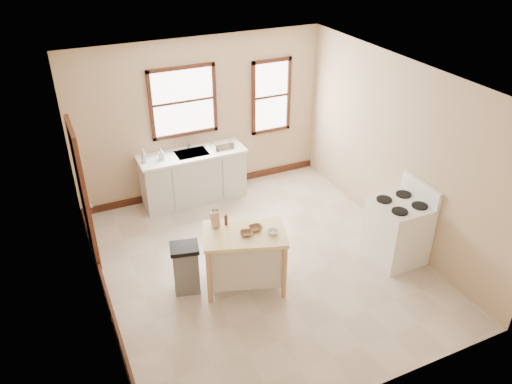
{
  "coord_description": "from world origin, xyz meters",
  "views": [
    {
      "loc": [
        -2.52,
        -5.31,
        4.67
      ],
      "look_at": [
        0.09,
        0.4,
        1.0
      ],
      "focal_mm": 35.0,
      "sensor_mm": 36.0,
      "label": 1
    }
  ],
  "objects_px": {
    "pepper_grinder": "(226,220)",
    "bowl_c": "(273,232)",
    "soap_bottle_a": "(144,156)",
    "trash_bin": "(186,268)",
    "kitchen_island": "(245,260)",
    "knife_block": "(215,220)",
    "soap_bottle_b": "(161,154)",
    "bowl_a": "(246,233)",
    "dish_rack": "(222,146)",
    "gas_stove": "(398,223)",
    "bowl_b": "(256,228)"
  },
  "relations": [
    {
      "from": "soap_bottle_a",
      "to": "trash_bin",
      "type": "xyz_separation_m",
      "value": [
        -0.05,
        -2.28,
        -0.67
      ]
    },
    {
      "from": "soap_bottle_b",
      "to": "trash_bin",
      "type": "relative_size",
      "value": 0.25
    },
    {
      "from": "bowl_a",
      "to": "bowl_b",
      "type": "xyz_separation_m",
      "value": [
        0.16,
        0.06,
        0.0
      ]
    },
    {
      "from": "soap_bottle_b",
      "to": "bowl_b",
      "type": "xyz_separation_m",
      "value": [
        0.59,
        -2.51,
        -0.1
      ]
    },
    {
      "from": "dish_rack",
      "to": "bowl_a",
      "type": "height_order",
      "value": "dish_rack"
    },
    {
      "from": "dish_rack",
      "to": "knife_block",
      "type": "xyz_separation_m",
      "value": [
        -0.96,
        -2.19,
        0.03
      ]
    },
    {
      "from": "dish_rack",
      "to": "trash_bin",
      "type": "xyz_separation_m",
      "value": [
        -1.42,
        -2.23,
        -0.6
      ]
    },
    {
      "from": "bowl_c",
      "to": "pepper_grinder",
      "type": "bearing_deg",
      "value": 136.41
    },
    {
      "from": "pepper_grinder",
      "to": "bowl_c",
      "type": "relative_size",
      "value": 1.0
    },
    {
      "from": "kitchen_island",
      "to": "trash_bin",
      "type": "bearing_deg",
      "value": -179.74
    },
    {
      "from": "dish_rack",
      "to": "pepper_grinder",
      "type": "distance_m",
      "value": 2.35
    },
    {
      "from": "knife_block",
      "to": "bowl_a",
      "type": "height_order",
      "value": "knife_block"
    },
    {
      "from": "soap_bottle_b",
      "to": "kitchen_island",
      "type": "distance_m",
      "value": 2.62
    },
    {
      "from": "bowl_a",
      "to": "bowl_c",
      "type": "relative_size",
      "value": 1.12
    },
    {
      "from": "soap_bottle_b",
      "to": "bowl_a",
      "type": "xyz_separation_m",
      "value": [
        0.43,
        -2.57,
        -0.1
      ]
    },
    {
      "from": "trash_bin",
      "to": "soap_bottle_a",
      "type": "bearing_deg",
      "value": 101.77
    },
    {
      "from": "knife_block",
      "to": "bowl_a",
      "type": "distance_m",
      "value": 0.47
    },
    {
      "from": "soap_bottle_a",
      "to": "knife_block",
      "type": "xyz_separation_m",
      "value": [
        0.42,
        -2.23,
        -0.05
      ]
    },
    {
      "from": "dish_rack",
      "to": "gas_stove",
      "type": "height_order",
      "value": "gas_stove"
    },
    {
      "from": "knife_block",
      "to": "trash_bin",
      "type": "distance_m",
      "value": 0.78
    },
    {
      "from": "kitchen_island",
      "to": "gas_stove",
      "type": "relative_size",
      "value": 0.9
    },
    {
      "from": "soap_bottle_b",
      "to": "bowl_b",
      "type": "distance_m",
      "value": 2.58
    },
    {
      "from": "soap_bottle_a",
      "to": "bowl_b",
      "type": "distance_m",
      "value": 2.68
    },
    {
      "from": "bowl_c",
      "to": "gas_stove",
      "type": "relative_size",
      "value": 0.12
    },
    {
      "from": "soap_bottle_a",
      "to": "trash_bin",
      "type": "bearing_deg",
      "value": -107.13
    },
    {
      "from": "kitchen_island",
      "to": "pepper_grinder",
      "type": "xyz_separation_m",
      "value": [
        -0.15,
        0.28,
        0.52
      ]
    },
    {
      "from": "soap_bottle_a",
      "to": "kitchen_island",
      "type": "height_order",
      "value": "soap_bottle_a"
    },
    {
      "from": "bowl_a",
      "to": "trash_bin",
      "type": "height_order",
      "value": "bowl_a"
    },
    {
      "from": "soap_bottle_b",
      "to": "bowl_b",
      "type": "height_order",
      "value": "soap_bottle_b"
    },
    {
      "from": "gas_stove",
      "to": "bowl_a",
      "type": "bearing_deg",
      "value": 173.08
    },
    {
      "from": "bowl_a",
      "to": "gas_stove",
      "type": "bearing_deg",
      "value": -6.92
    },
    {
      "from": "soap_bottle_b",
      "to": "pepper_grinder",
      "type": "height_order",
      "value": "soap_bottle_b"
    },
    {
      "from": "pepper_grinder",
      "to": "bowl_a",
      "type": "bearing_deg",
      "value": -65.48
    },
    {
      "from": "dish_rack",
      "to": "gas_stove",
      "type": "relative_size",
      "value": 0.3
    },
    {
      "from": "soap_bottle_a",
      "to": "bowl_b",
      "type": "xyz_separation_m",
      "value": [
        0.88,
        -2.53,
        -0.12
      ]
    },
    {
      "from": "gas_stove",
      "to": "soap_bottle_b",
      "type": "bearing_deg",
      "value": 133.7
    },
    {
      "from": "kitchen_island",
      "to": "bowl_b",
      "type": "relative_size",
      "value": 6.19
    },
    {
      "from": "trash_bin",
      "to": "dish_rack",
      "type": "bearing_deg",
      "value": 70.44
    },
    {
      "from": "dish_rack",
      "to": "pepper_grinder",
      "type": "relative_size",
      "value": 2.44
    },
    {
      "from": "dish_rack",
      "to": "pepper_grinder",
      "type": "bearing_deg",
      "value": -122.47
    },
    {
      "from": "kitchen_island",
      "to": "bowl_c",
      "type": "relative_size",
      "value": 7.29
    },
    {
      "from": "kitchen_island",
      "to": "pepper_grinder",
      "type": "relative_size",
      "value": 7.28
    },
    {
      "from": "soap_bottle_a",
      "to": "knife_block",
      "type": "bearing_deg",
      "value": -95.29
    },
    {
      "from": "soap_bottle_a",
      "to": "kitchen_island",
      "type": "distance_m",
      "value": 2.7
    },
    {
      "from": "pepper_grinder",
      "to": "bowl_c",
      "type": "xyz_separation_m",
      "value": [
        0.48,
        -0.45,
        -0.05
      ]
    },
    {
      "from": "pepper_grinder",
      "to": "bowl_c",
      "type": "distance_m",
      "value": 0.66
    },
    {
      "from": "knife_block",
      "to": "bowl_b",
      "type": "distance_m",
      "value": 0.55
    },
    {
      "from": "bowl_c",
      "to": "soap_bottle_a",
      "type": "bearing_deg",
      "value": 111.11
    },
    {
      "from": "bowl_c",
      "to": "trash_bin",
      "type": "bearing_deg",
      "value": 158.48
    },
    {
      "from": "kitchen_island",
      "to": "bowl_a",
      "type": "xyz_separation_m",
      "value": [
        -0.0,
        -0.05,
        0.47
      ]
    }
  ]
}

